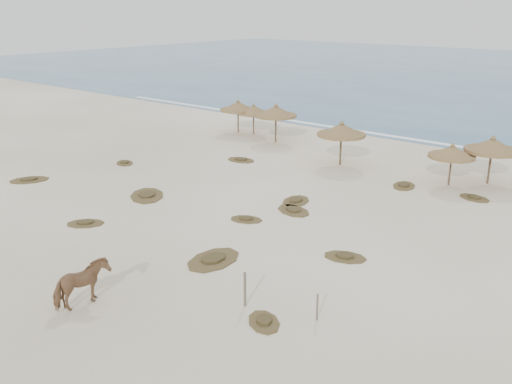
% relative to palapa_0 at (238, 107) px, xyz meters
% --- Properties ---
extents(ground, '(160.00, 160.00, 0.00)m').
position_rel_palapa_0_xyz_m(ground, '(13.67, -19.28, -2.12)').
color(ground, '#FDEBD0').
rests_on(ground, ground).
extents(foam_line, '(70.00, 0.60, 0.01)m').
position_rel_palapa_0_xyz_m(foam_line, '(13.67, 6.72, -2.12)').
color(foam_line, white).
rests_on(foam_line, ground).
extents(palapa_0, '(3.78, 3.78, 2.74)m').
position_rel_palapa_0_xyz_m(palapa_0, '(0.00, 0.00, 0.00)').
color(palapa_0, '#4F3A29').
rests_on(palapa_0, ground).
extents(palapa_1, '(2.74, 2.74, 2.51)m').
position_rel_palapa_0_xyz_m(palapa_1, '(1.41, 0.30, -0.17)').
color(palapa_1, '#4F3A29').
rests_on(palapa_1, ground).
extents(palapa_2, '(3.37, 3.37, 2.98)m').
position_rel_palapa_0_xyz_m(palapa_2, '(4.49, -0.75, 0.19)').
color(palapa_2, '#4F3A29').
rests_on(palapa_2, ground).
extents(palapa_3, '(3.94, 3.94, 2.96)m').
position_rel_palapa_0_xyz_m(palapa_3, '(11.79, -3.23, 0.17)').
color(palapa_3, '#4F3A29').
rests_on(palapa_3, ground).
extents(palapa_4, '(3.43, 3.43, 2.54)m').
position_rel_palapa_0_xyz_m(palapa_4, '(19.06, -2.98, -0.15)').
color(palapa_4, '#4F3A29').
rests_on(palapa_4, ground).
extents(palapa_5, '(4.08, 4.08, 2.92)m').
position_rel_palapa_0_xyz_m(palapa_5, '(20.70, -1.21, 0.15)').
color(palapa_5, '#4F3A29').
rests_on(palapa_5, ground).
extents(horse, '(1.03, 2.03, 1.66)m').
position_rel_palapa_0_xyz_m(horse, '(14.72, -24.87, -1.29)').
color(horse, brown).
rests_on(horse, ground).
extents(fence_post_near, '(0.12, 0.12, 1.29)m').
position_rel_palapa_0_xyz_m(fence_post_near, '(19.07, -21.25, -1.48)').
color(fence_post_near, '#6C6051').
rests_on(fence_post_near, ground).
extents(fence_post_far, '(0.09, 0.09, 0.97)m').
position_rel_palapa_0_xyz_m(fence_post_far, '(21.54, -20.43, -1.63)').
color(fence_post_far, '#6C6051').
rests_on(fence_post_far, ground).
extents(scrub_0, '(2.44, 2.71, 0.16)m').
position_rel_palapa_0_xyz_m(scrub_0, '(-0.66, -18.21, -2.07)').
color(scrub_0, brown).
rests_on(scrub_0, ground).
extents(scrub_1, '(3.29, 3.18, 0.16)m').
position_rel_palapa_0_xyz_m(scrub_1, '(7.06, -15.60, -2.07)').
color(scrub_1, brown).
rests_on(scrub_1, ground).
extents(scrub_2, '(1.88, 1.56, 0.16)m').
position_rel_palapa_0_xyz_m(scrub_2, '(13.65, -14.89, -2.07)').
color(scrub_2, brown).
rests_on(scrub_2, ground).
extents(scrub_3, '(2.40, 1.96, 0.16)m').
position_rel_palapa_0_xyz_m(scrub_3, '(14.70, -12.39, -2.07)').
color(scrub_3, brown).
rests_on(scrub_3, ground).
extents(scrub_4, '(2.09, 1.68, 0.16)m').
position_rel_palapa_0_xyz_m(scrub_4, '(19.68, -15.56, -2.07)').
color(scrub_4, brown).
rests_on(scrub_4, ground).
extents(scrub_6, '(2.12, 1.48, 0.16)m').
position_rel_palapa_0_xyz_m(scrub_6, '(6.09, -6.61, -2.07)').
color(scrub_6, brown).
rests_on(scrub_6, ground).
extents(scrub_7, '(1.77, 2.21, 0.16)m').
position_rel_palapa_0_xyz_m(scrub_7, '(17.17, -4.91, -2.07)').
color(scrub_7, brown).
rests_on(scrub_7, ground).
extents(scrub_8, '(1.93, 1.72, 0.16)m').
position_rel_palapa_0_xyz_m(scrub_8, '(0.64, -12.14, -2.07)').
color(scrub_8, brown).
rests_on(scrub_8, ground).
extents(scrub_9, '(2.00, 2.84, 0.16)m').
position_rel_palapa_0_xyz_m(scrub_9, '(15.64, -19.26, -2.07)').
color(scrub_9, brown).
rests_on(scrub_9, ground).
extents(scrub_10, '(1.99, 1.57, 0.16)m').
position_rel_palapa_0_xyz_m(scrub_10, '(21.10, -4.49, -2.07)').
color(scrub_10, brown).
rests_on(scrub_10, ground).
extents(scrub_11, '(2.11, 2.07, 0.16)m').
position_rel_palapa_0_xyz_m(scrub_11, '(8.05, -20.24, -2.07)').
color(scrub_11, brown).
rests_on(scrub_11, ground).
extents(scrub_12, '(1.85, 1.72, 0.16)m').
position_rel_palapa_0_xyz_m(scrub_12, '(20.29, -21.71, -2.07)').
color(scrub_12, brown).
rests_on(scrub_12, ground).
extents(scrub_13, '(1.78, 2.29, 0.16)m').
position_rel_palapa_0_xyz_m(scrub_13, '(13.93, -11.12, -2.07)').
color(scrub_13, brown).
rests_on(scrub_13, ground).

